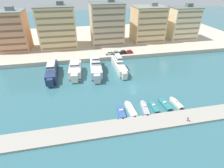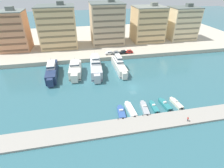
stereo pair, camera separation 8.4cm
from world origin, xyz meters
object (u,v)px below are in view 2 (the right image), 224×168
motorboat_teal_center (165,105)px  motorboat_teal_center_left (154,107)px  motorboat_white_left (130,109)px  yacht_ivory_center_left (119,65)px  pedestrian_near_edge (188,119)px  motorboat_blue_far_left (121,112)px  car_black_mid_left (123,52)px  yacht_ivory_left (75,70)px  yacht_silver_mid_left (96,66)px  motorboat_cream_center_right (176,103)px  car_grey_left (116,53)px  yacht_navy_far_left (52,71)px  motorboat_grey_mid_left (145,108)px  car_white_far_left (109,53)px  car_red_center_left (129,52)px

motorboat_teal_center → motorboat_teal_center_left: bearing=-177.2°
motorboat_white_left → yacht_ivory_center_left: bearing=84.1°
motorboat_teal_center_left → pedestrian_near_edge: pedestrian_near_edge is taller
motorboat_blue_far_left → car_black_mid_left: (11.86, 44.33, 2.52)m
yacht_ivory_left → yacht_silver_mid_left: 9.19m
yacht_ivory_center_left → pedestrian_near_edge: (11.80, -38.05, -0.78)m
motorboat_cream_center_right → car_grey_left: size_ratio=1.58×
yacht_navy_far_left → yacht_ivory_center_left: 29.83m
motorboat_cream_center_right → car_black_mid_left: bearing=99.7°
yacht_ivory_center_left → motorboat_grey_mid_left: 30.03m
pedestrian_near_edge → motorboat_grey_mid_left: bearing=141.6°
motorboat_blue_far_left → car_white_far_left: (4.37, 44.79, 2.52)m
motorboat_teal_center → pedestrian_near_edge: (2.88, -8.68, 1.02)m
yacht_ivory_left → car_grey_left: (21.46, 15.00, 0.74)m
motorboat_blue_far_left → motorboat_cream_center_right: (19.32, 0.85, 0.01)m
yacht_ivory_center_left → motorboat_cream_center_right: (12.98, -29.45, -1.83)m
yacht_ivory_left → car_white_far_left: bearing=40.8°
motorboat_grey_mid_left → car_white_far_left: size_ratio=1.75×
yacht_ivory_left → yacht_ivory_center_left: 19.90m
motorboat_blue_far_left → pedestrian_near_edge: bearing=-23.1°
pedestrian_near_edge → yacht_ivory_left: bearing=130.5°
yacht_ivory_left → car_red_center_left: size_ratio=3.91×
car_white_far_left → motorboat_teal_center_left: bearing=-81.1°
motorboat_teal_center_left → car_black_mid_left: size_ratio=1.53×
car_grey_left → motorboat_teal_center_left: bearing=-85.6°
motorboat_blue_far_left → car_grey_left: size_ratio=1.58×
yacht_navy_far_left → motorboat_teal_center_left: yacht_navy_far_left is taller
motorboat_white_left → car_black_mid_left: car_black_mid_left is taller
motorboat_cream_center_right → pedestrian_near_edge: (-1.18, -8.61, 1.05)m
motorboat_white_left → car_white_far_left: car_white_far_left is taller
car_white_far_left → car_grey_left: same height
car_grey_left → pedestrian_near_edge: size_ratio=2.62×
yacht_silver_mid_left → car_red_center_left: size_ratio=5.34×
yacht_ivory_left → car_black_mid_left: bearing=30.6°
motorboat_grey_mid_left → car_black_mid_left: car_black_mid_left is taller
yacht_ivory_left → motorboat_teal_center_left: yacht_ivory_left is taller
motorboat_grey_mid_left → car_red_center_left: car_red_center_left is taller
motorboat_teal_center_left → car_white_far_left: size_ratio=1.53×
motorboat_teal_center_left → motorboat_teal_center: 4.00m
pedestrian_near_edge → motorboat_teal_center: bearing=108.4°
motorboat_blue_far_left → pedestrian_near_edge: 19.76m
motorboat_cream_center_right → yacht_silver_mid_left: bearing=128.9°
car_black_mid_left → car_white_far_left: bearing=176.5°
yacht_navy_far_left → car_white_far_left: yacht_navy_far_left is taller
motorboat_grey_mid_left → car_red_center_left: size_ratio=1.80×
motorboat_grey_mid_left → car_white_far_left: car_white_far_left is taller
pedestrian_near_edge → motorboat_cream_center_right: bearing=82.2°
yacht_ivory_center_left → motorboat_teal_center: bearing=-73.1°
yacht_ivory_center_left → pedestrian_near_edge: yacht_ivory_center_left is taller
motorboat_teal_center_left → car_red_center_left: (3.90, 43.64, 2.64)m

